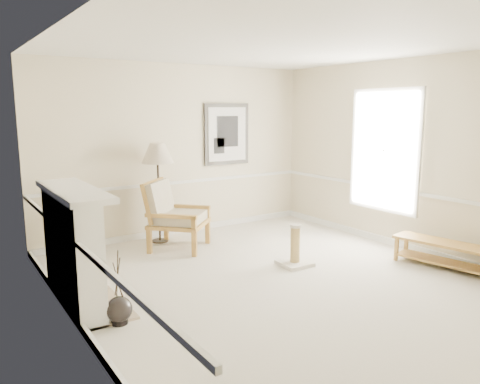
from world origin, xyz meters
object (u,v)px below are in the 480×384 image
object	(u,v)px
floor_vase	(119,310)
scratching_post	(295,252)
bench	(443,250)
floor_lamp	(158,156)
armchair	(172,212)

from	to	relation	value
floor_vase	scratching_post	world-z (taller)	floor_vase
bench	floor_lamp	bearing A→B (deg)	129.09
floor_lamp	bench	world-z (taller)	floor_lamp
armchair	scratching_post	size ratio (longest dim) A/B	2.00
floor_vase	scratching_post	xyz separation A→B (m)	(2.65, 0.41, 0.04)
floor_vase	armchair	bearing A→B (deg)	53.09
floor_vase	scratching_post	bearing A→B (deg)	8.82
floor_vase	floor_lamp	distance (m)	3.24
armchair	floor_lamp	distance (m)	0.94
floor_vase	bench	size ratio (longest dim) A/B	0.58
floor_lamp	floor_vase	bearing A→B (deg)	-121.72
floor_vase	floor_lamp	bearing A→B (deg)	58.28
floor_vase	floor_lamp	size ratio (longest dim) A/B	0.48
armchair	bench	distance (m)	3.96
floor_vase	scratching_post	distance (m)	2.68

